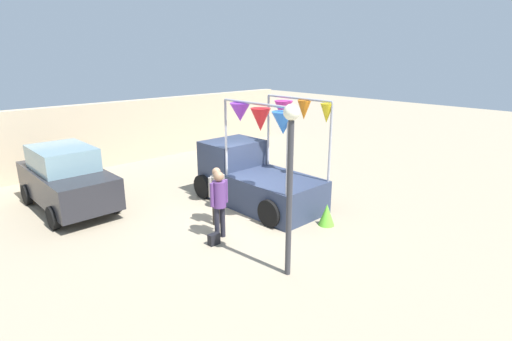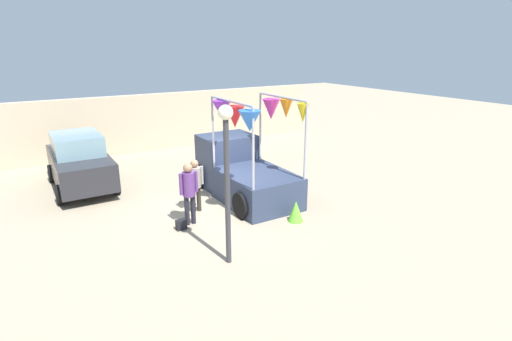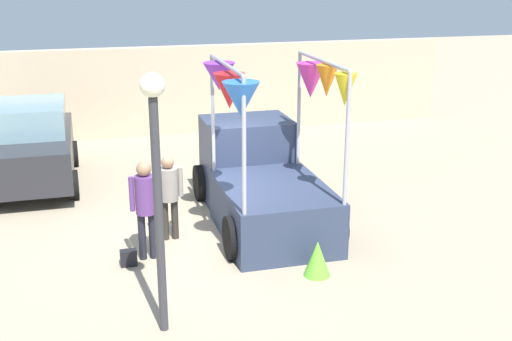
{
  "view_description": "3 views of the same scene",
  "coord_description": "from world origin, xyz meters",
  "px_view_note": "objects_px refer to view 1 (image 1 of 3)",
  "views": [
    {
      "loc": [
        -6.87,
        -8.19,
        4.51
      ],
      "look_at": [
        0.59,
        -0.21,
        1.29
      ],
      "focal_mm": 28.0,
      "sensor_mm": 36.0,
      "label": 1
    },
    {
      "loc": [
        -4.91,
        -10.39,
        4.77
      ],
      "look_at": [
        0.95,
        -0.75,
        1.19
      ],
      "focal_mm": 28.0,
      "sensor_mm": 36.0,
      "label": 2
    },
    {
      "loc": [
        -2.06,
        -11.06,
        4.85
      ],
      "look_at": [
        0.9,
        -0.16,
        1.23
      ],
      "focal_mm": 45.0,
      "sensor_mm": 36.0,
      "label": 3
    }
  ],
  "objects_px": {
    "person_vendor": "(217,191)",
    "folded_kite_bundle_lime": "(327,215)",
    "parked_car": "(66,178)",
    "street_lamp": "(290,166)",
    "person_customer": "(219,198)",
    "handbag": "(214,239)",
    "vendor_truck": "(253,174)"
  },
  "relations": [
    {
      "from": "parked_car",
      "to": "person_customer",
      "type": "relative_size",
      "value": 2.28
    },
    {
      "from": "vendor_truck",
      "to": "handbag",
      "type": "relative_size",
      "value": 14.75
    },
    {
      "from": "vendor_truck",
      "to": "street_lamp",
      "type": "distance_m",
      "value": 4.62
    },
    {
      "from": "street_lamp",
      "to": "handbag",
      "type": "bearing_deg",
      "value": 98.37
    },
    {
      "from": "street_lamp",
      "to": "folded_kite_bundle_lime",
      "type": "relative_size",
      "value": 6.0
    },
    {
      "from": "person_vendor",
      "to": "folded_kite_bundle_lime",
      "type": "relative_size",
      "value": 2.67
    },
    {
      "from": "vendor_truck",
      "to": "person_vendor",
      "type": "relative_size",
      "value": 2.58
    },
    {
      "from": "person_vendor",
      "to": "street_lamp",
      "type": "xyz_separation_m",
      "value": [
        -0.52,
        -3.09,
        1.42
      ]
    },
    {
      "from": "parked_car",
      "to": "street_lamp",
      "type": "bearing_deg",
      "value": -73.92
    },
    {
      "from": "handbag",
      "to": "folded_kite_bundle_lime",
      "type": "xyz_separation_m",
      "value": [
        2.95,
        -1.17,
        0.16
      ]
    },
    {
      "from": "parked_car",
      "to": "person_vendor",
      "type": "distance_m",
      "value": 4.73
    },
    {
      "from": "vendor_truck",
      "to": "parked_car",
      "type": "bearing_deg",
      "value": 142.54
    },
    {
      "from": "parked_car",
      "to": "handbag",
      "type": "relative_size",
      "value": 14.29
    },
    {
      "from": "vendor_truck",
      "to": "street_lamp",
      "type": "relative_size",
      "value": 1.15
    },
    {
      "from": "parked_car",
      "to": "vendor_truck",
      "type": "bearing_deg",
      "value": -37.46
    },
    {
      "from": "person_vendor",
      "to": "street_lamp",
      "type": "bearing_deg",
      "value": -99.6
    },
    {
      "from": "folded_kite_bundle_lime",
      "to": "vendor_truck",
      "type": "bearing_deg",
      "value": 95.12
    },
    {
      "from": "parked_car",
      "to": "folded_kite_bundle_lime",
      "type": "distance_m",
      "value": 7.69
    },
    {
      "from": "person_customer",
      "to": "handbag",
      "type": "relative_size",
      "value": 6.26
    },
    {
      "from": "person_vendor",
      "to": "folded_kite_bundle_lime",
      "type": "distance_m",
      "value": 3.05
    },
    {
      "from": "person_customer",
      "to": "parked_car",
      "type": "bearing_deg",
      "value": 113.72
    },
    {
      "from": "parked_car",
      "to": "person_customer",
      "type": "bearing_deg",
      "value": -66.28
    },
    {
      "from": "vendor_truck",
      "to": "handbag",
      "type": "bearing_deg",
      "value": -150.7
    },
    {
      "from": "handbag",
      "to": "person_vendor",
      "type": "bearing_deg",
      "value": 48.0
    },
    {
      "from": "vendor_truck",
      "to": "handbag",
      "type": "height_order",
      "value": "vendor_truck"
    },
    {
      "from": "vendor_truck",
      "to": "folded_kite_bundle_lime",
      "type": "relative_size",
      "value": 6.88
    },
    {
      "from": "handbag",
      "to": "folded_kite_bundle_lime",
      "type": "distance_m",
      "value": 3.18
    },
    {
      "from": "vendor_truck",
      "to": "person_customer",
      "type": "distance_m",
      "value": 2.7
    },
    {
      "from": "handbag",
      "to": "folded_kite_bundle_lime",
      "type": "height_order",
      "value": "folded_kite_bundle_lime"
    },
    {
      "from": "handbag",
      "to": "street_lamp",
      "type": "relative_size",
      "value": 0.08
    },
    {
      "from": "person_vendor",
      "to": "street_lamp",
      "type": "height_order",
      "value": "street_lamp"
    },
    {
      "from": "vendor_truck",
      "to": "person_vendor",
      "type": "distance_m",
      "value": 1.96
    }
  ]
}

